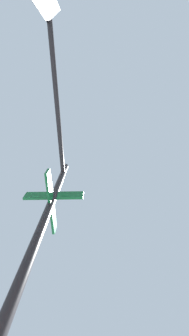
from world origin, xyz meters
TOP-DOWN VIEW (x-y plane):
  - traffic_signal_near at (-5.48, -5.73)m, footprint 2.96×2.28m

SIDE VIEW (x-z plane):
  - traffic_signal_near at x=-5.48m, z-range 1.05..6.13m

